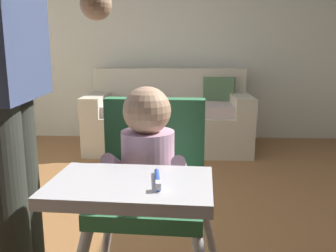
% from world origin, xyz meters
% --- Properties ---
extents(ground, '(6.24, 6.60, 0.10)m').
position_xyz_m(ground, '(0.00, 0.00, -0.05)').
color(ground, '#936138').
extents(wall_far, '(5.44, 0.06, 2.64)m').
position_xyz_m(wall_far, '(0.00, 2.53, 1.32)').
color(wall_far, silver).
rests_on(wall_far, ground).
extents(couch, '(1.73, 0.86, 0.86)m').
position_xyz_m(couch, '(0.02, 2.01, 0.33)').
color(couch, beige).
rests_on(couch, ground).
extents(high_chair, '(0.64, 0.75, 0.95)m').
position_xyz_m(high_chair, '(0.06, -0.75, 0.65)').
color(high_chair, silver).
rests_on(high_chair, ground).
extents(adult_standing, '(0.54, 0.50, 1.65)m').
position_xyz_m(adult_standing, '(-0.39, -0.78, 0.94)').
color(adult_standing, '#33362D').
rests_on(adult_standing, ground).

